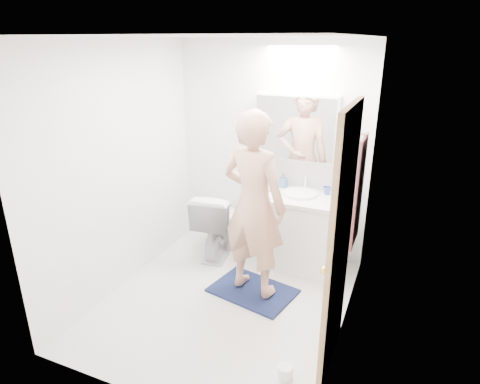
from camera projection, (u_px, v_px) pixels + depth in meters
The scene contains 23 objects.
floor at pixel (225, 301), 3.98m from camera, with size 2.50×2.50×0.00m, color silver.
ceiling at pixel (221, 36), 3.14m from camera, with size 2.50×2.50×0.00m, color white.
wall_back at pixel (271, 151), 4.63m from camera, with size 2.50×2.50×0.00m, color white.
wall_front at pixel (135, 247), 2.48m from camera, with size 2.50×2.50×0.00m, color white.
wall_left at pixel (120, 169), 3.96m from camera, with size 2.50×2.50×0.00m, color white.
wall_right at pixel (353, 203), 3.15m from camera, with size 2.50×2.50×0.00m, color white.
vanity_cabinet at pixel (297, 232), 4.51m from camera, with size 0.90×0.55×0.78m, color white.
countertop at pixel (299, 197), 4.37m from camera, with size 0.95×0.58×0.04m, color white.
sink_basin at pixel (300, 193), 4.38m from camera, with size 0.36×0.36×0.03m, color white.
faucet at pixel (305, 182), 4.52m from camera, with size 0.02×0.02×0.16m, color silver.
medicine_cabinet at pixel (296, 128), 4.35m from camera, with size 0.88×0.14×0.70m, color white.
mirror_panel at pixel (294, 129), 4.29m from camera, with size 0.84×0.01×0.66m, color silver.
toilet at pixel (218, 222), 4.75m from camera, with size 0.44×0.77×0.79m, color silver.
bath_rug at pixel (253, 291), 4.12m from camera, with size 0.80×0.55×0.02m, color #151A42.
person at pixel (254, 205), 3.80m from camera, with size 0.65×0.43×1.78m, color tan.
door at pixel (340, 245), 2.93m from camera, with size 0.04×0.80×2.00m, color tan.
door_knob at pixel (324, 271), 2.70m from camera, with size 0.06×0.06×0.06m, color gold.
towel at pixel (359, 192), 3.67m from camera, with size 0.02×0.42×1.00m, color #111D36.
towel_hook at pixel (364, 134), 3.49m from camera, with size 0.02×0.02×0.07m, color silver.
soap_bottle_a at pixel (275, 178), 4.58m from camera, with size 0.08×0.08×0.21m, color beige.
soap_bottle_b at pixel (283, 180), 4.58m from camera, with size 0.08×0.08×0.17m, color #4F6DAA.
toothbrush_cup at pixel (327, 191), 4.39m from camera, with size 0.09×0.09×0.08m, color #3A58AF.
toilet_paper_roll at pixel (285, 372), 3.06m from camera, with size 0.11×0.11×0.10m, color white.
Camera 1 is at (1.46, -3.03, 2.38)m, focal length 30.80 mm.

